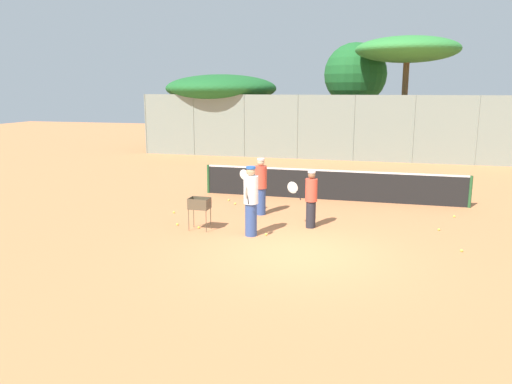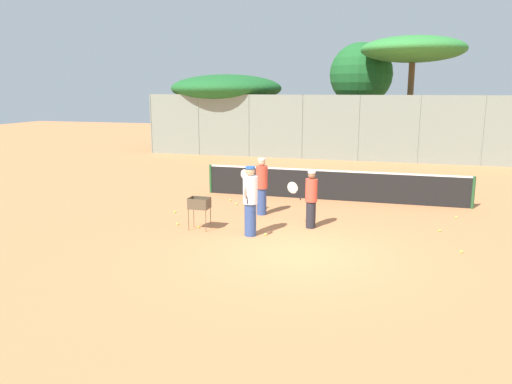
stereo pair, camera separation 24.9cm
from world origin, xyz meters
name	(u,v)px [view 2 (the right image)]	position (x,y,z in m)	size (l,w,h in m)	color
ground_plane	(298,254)	(0.00, 0.00, 0.00)	(80.00, 80.00, 0.00)	#D37F4C
tennis_net	(333,185)	(0.00, 6.05, 0.56)	(9.23, 0.10, 1.07)	#26592D
back_fence	(358,128)	(0.00, 16.09, 1.76)	(24.65, 0.08, 3.52)	gray
tree_0	(361,75)	(-0.42, 21.50, 4.69)	(3.91, 3.91, 6.68)	brown
tree_1	(227,89)	(-8.31, 18.55, 3.83)	(6.80, 6.80, 4.70)	brown
tree_3	(413,50)	(2.58, 18.72, 5.93)	(5.71, 5.71, 6.69)	brown
player_white_outfit	(261,186)	(-1.85, 3.39, 0.92)	(0.92, 0.36, 1.76)	#334C8C
player_red_cap	(250,200)	(-1.52, 1.10, 0.97)	(0.39, 0.95, 1.87)	#334C8C
player_yellow_shirt	(311,199)	(-0.12, 2.31, 0.84)	(0.88, 0.33, 1.62)	#26262D
ball_cart	(199,206)	(-3.04, 1.28, 0.68)	(0.56, 0.41, 0.91)	brown
tennis_ball_0	(230,200)	(-3.40, 4.94, 0.03)	(0.07, 0.07, 0.07)	#D1E54C
tennis_ball_1	(199,227)	(-3.12, 1.39, 0.03)	(0.07, 0.07, 0.07)	#D1E54C
tennis_ball_2	(440,230)	(3.37, 2.92, 0.03)	(0.07, 0.07, 0.07)	#D1E54C
tennis_ball_3	(461,252)	(3.74, 1.12, 0.03)	(0.07, 0.07, 0.07)	#D1E54C
tennis_ball_4	(456,217)	(3.95, 4.58, 0.03)	(0.07, 0.07, 0.07)	#D1E54C
tennis_ball_5	(265,234)	(-1.13, 1.22, 0.03)	(0.07, 0.07, 0.07)	#D1E54C
tennis_ball_6	(236,204)	(-3.02, 4.46, 0.03)	(0.07, 0.07, 0.07)	#D1E54C
tennis_ball_7	(178,224)	(-3.84, 1.54, 0.03)	(0.07, 0.07, 0.07)	#D1E54C
tennis_ball_8	(175,212)	(-4.52, 2.82, 0.03)	(0.07, 0.07, 0.07)	#D1E54C
parked_car	(343,140)	(-1.28, 20.37, 0.66)	(4.20, 1.70, 1.60)	#232328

